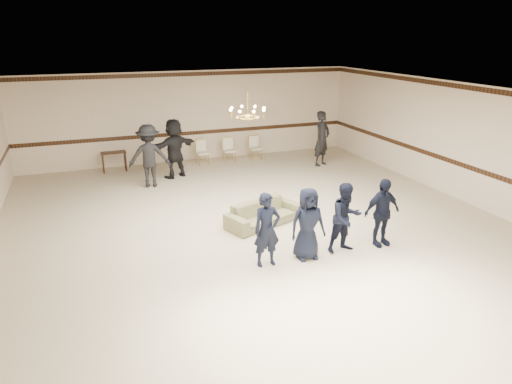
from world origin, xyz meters
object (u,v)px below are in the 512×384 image
at_px(chandelier, 248,104).
at_px(adult_mid, 174,148).
at_px(boy_b, 308,224).
at_px(adult_left, 149,156).
at_px(adult_right, 322,139).
at_px(banquet_chair_right, 255,148).
at_px(boy_d, 382,212).
at_px(settee, 264,213).
at_px(banquet_chair_mid, 229,150).
at_px(console_table, 114,162).
at_px(boy_a, 267,230).
at_px(boy_c, 346,218).
at_px(banquet_chair_left, 202,153).

bearing_deg(chandelier, adult_mid, 104.33).
bearing_deg(boy_b, adult_left, 114.05).
xyz_separation_m(adult_right, banquet_chair_right, (-1.90, 1.55, -0.53)).
bearing_deg(boy_d, chandelier, 126.73).
distance_m(settee, adult_right, 5.80).
xyz_separation_m(adult_left, banquet_chair_mid, (3.10, 1.85, -0.53)).
relative_size(boy_d, console_table, 1.89).
distance_m(boy_a, boy_d, 2.70).
distance_m(chandelier, boy_a, 3.38).
bearing_deg(boy_a, chandelier, 78.33).
xyz_separation_m(settee, adult_mid, (-1.23, 4.67, 0.67)).
relative_size(chandelier, console_table, 1.16).
height_order(boy_b, boy_c, same).
bearing_deg(chandelier, adult_left, 119.89).
xyz_separation_m(chandelier, adult_right, (4.06, 3.68, -1.92)).
relative_size(boy_b, banquet_chair_left, 1.79).
xyz_separation_m(adult_left, banquet_chair_left, (2.10, 1.85, -0.53)).
distance_m(chandelier, boy_b, 3.35).
relative_size(boy_d, adult_right, 0.80).
bearing_deg(banquet_chair_left, chandelier, -96.94).
xyz_separation_m(boy_a, adult_right, (4.58, 6.26, 0.19)).
height_order(adult_right, banquet_chair_left, adult_right).
bearing_deg(adult_left, adult_mid, -131.81).
bearing_deg(banquet_chair_left, console_table, 170.95).
xyz_separation_m(boy_a, adult_left, (-1.42, 5.96, 0.19)).
distance_m(adult_left, banquet_chair_mid, 3.64).
bearing_deg(chandelier, banquet_chair_mid, 77.54).
xyz_separation_m(settee, banquet_chair_mid, (0.96, 5.82, 0.14)).
bearing_deg(adult_left, banquet_chair_left, -128.29).
distance_m(boy_a, console_table, 8.35).
relative_size(adult_right, banquet_chair_left, 2.23).
relative_size(adult_left, console_table, 2.35).
relative_size(chandelier, boy_b, 0.61).
bearing_deg(adult_mid, console_table, -59.75).
xyz_separation_m(boy_d, banquet_chair_mid, (-1.02, 7.81, -0.34)).
bearing_deg(boy_d, boy_a, 176.63).
xyz_separation_m(chandelier, banquet_chair_left, (0.16, 5.23, -2.45)).
bearing_deg(banquet_chair_left, boy_a, -100.22).
bearing_deg(settee, boy_c, -81.71).
distance_m(settee, adult_left, 4.55).
height_order(boy_b, adult_mid, adult_mid).
bearing_deg(boy_d, banquet_chair_right, 86.77).
relative_size(boy_c, settee, 0.79).
bearing_deg(boy_b, console_table, 114.71).
distance_m(boy_d, banquet_chair_mid, 7.88).
bearing_deg(banquet_chair_right, boy_a, -113.63).
height_order(settee, banquet_chair_left, banquet_chair_left).
bearing_deg(adult_mid, settee, 81.82).
bearing_deg(adult_mid, adult_right, 152.54).
xyz_separation_m(settee, banquet_chair_right, (1.96, 5.82, 0.14)).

